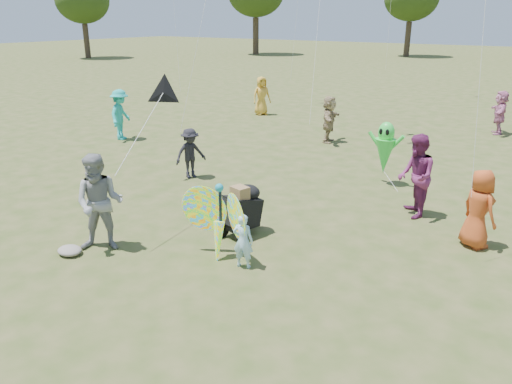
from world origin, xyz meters
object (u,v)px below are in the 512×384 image
crowd_b (190,153)px  crowd_e (416,176)px  crowd_d (329,119)px  crowd_g (262,96)px  butterfly_kite (219,222)px  alien_kite (385,150)px  crowd_j (500,112)px  child_girl (243,241)px  jogging_stroller (243,207)px  crowd_a (479,209)px  crowd_i (121,115)px  adult_man (100,203)px

crowd_b → crowd_e: (6.18, 0.70, 0.25)m
crowd_d → crowd_b: bearing=152.6°
crowd_g → butterfly_kite: crowd_g is taller
crowd_g → alien_kite: bearing=-96.4°
crowd_b → crowd_j: size_ratio=0.84×
child_girl → jogging_stroller: bearing=-70.6°
crowd_a → crowd_j: (-1.53, 11.28, 0.04)m
crowd_j → alien_kite: (-1.45, -8.53, 0.12)m
crowd_i → butterfly_kite: (9.07, -5.57, -0.20)m
child_girl → crowd_g: (-8.11, 12.73, 0.36)m
crowd_j → alien_kite: size_ratio=0.97×
crowd_b → crowd_g: crowd_g is taller
crowd_e → crowd_g: bearing=-161.2°
jogging_stroller → adult_man: bearing=-115.6°
crowd_g → butterfly_kite: (7.50, -12.65, -0.15)m
crowd_e → crowd_g: 13.02m
crowd_a → alien_kite: (-2.98, 2.75, 0.16)m
child_girl → jogging_stroller: jogging_stroller is taller
crowd_d → crowd_e: crowd_e is taller
child_girl → crowd_g: size_ratio=0.60×
crowd_a → crowd_e: 1.81m
adult_man → crowd_d: adult_man is taller
crowd_b → crowd_j: crowd_j is taller
crowd_b → crowd_e: bearing=-61.7°
crowd_e → crowd_d: bearing=-168.5°
crowd_a → butterfly_kite: (-3.94, -3.27, -0.08)m
crowd_a → crowd_j: bearing=-46.2°
crowd_g → crowd_i: crowd_i is taller
crowd_a → jogging_stroller: bearing=63.2°
butterfly_kite → child_girl: bearing=-7.5°
crowd_d → butterfly_kite: 9.88m
adult_man → crowd_g: adult_man is taller
crowd_e → jogging_stroller: 4.06m
crowd_i → jogging_stroller: 9.87m
crowd_b → jogging_stroller: (3.54, -2.36, -0.10)m
butterfly_kite → alien_kite: alien_kite is taller
crowd_a → crowd_b: size_ratio=1.13×
child_girl → crowd_a: 4.73m
adult_man → crowd_b: adult_man is taller
crowd_e → crowd_i: (-11.45, 1.39, -0.03)m
crowd_j → jogging_stroller: bearing=-26.8°
crowd_d → crowd_g: 5.90m
child_girl → butterfly_kite: 0.65m
butterfly_kite → crowd_g: bearing=120.7°
crowd_e → crowd_j: bearing=149.3°
child_girl → crowd_d: (-3.09, 9.64, 0.32)m
crowd_e → butterfly_kite: (-2.39, -4.18, -0.24)m
crowd_i → child_girl: bearing=-144.1°
crowd_a → crowd_b: 7.74m
crowd_d → crowd_j: 6.98m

